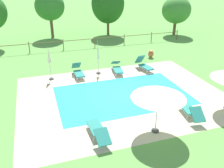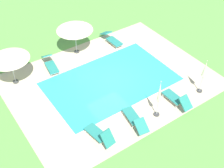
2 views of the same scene
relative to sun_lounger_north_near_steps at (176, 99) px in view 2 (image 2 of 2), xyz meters
The scene contains 13 objects.
ground_plane 4.24m from the sun_lounger_north_near_steps, 62.38° to the right, with size 160.00×160.00×0.00m, color #599342.
pool_deck_paving 4.24m from the sun_lounger_north_near_steps, 62.38° to the right, with size 12.21×9.27×0.01m, color #BCAD8E.
swimming_pool_water 4.24m from the sun_lounger_north_near_steps, 62.38° to the right, with size 7.84×4.90×0.01m, color #2DB7C6.
pool_coping_rim 4.24m from the sun_lounger_north_near_steps, 62.38° to the right, with size 8.32×5.38×0.01m.
sun_lounger_north_near_steps is the anchor object (origin of this frame).
sun_lounger_north_mid 7.24m from the sun_lounger_north_near_steps, 94.21° to the right, with size 0.67×2.09×0.71m.
sun_lounger_north_far 2.90m from the sun_lounger_north_near_steps, ahead, with size 0.92×2.12×0.75m.
sun_lounger_north_end 8.34m from the sun_lounger_north_near_steps, 57.74° to the right, with size 0.88×2.09×0.80m.
sun_lounger_south_near_corner 5.03m from the sun_lounger_north_near_steps, ahead, with size 0.86×1.88×1.02m.
patio_umbrella_open_foreground 8.13m from the sun_lounger_north_near_steps, 74.46° to the right, with size 2.44×2.44×2.21m.
patio_umbrella_open_by_bench 9.96m from the sun_lounger_north_near_steps, 45.77° to the right, with size 2.36×2.36×2.20m.
patio_umbrella_closed_row_west 2.23m from the sun_lounger_north_near_steps, behind, with size 0.32×0.32×2.32m.
patio_umbrella_closed_row_mid_west 1.88m from the sun_lounger_north_near_steps, ahead, with size 0.32×0.32×2.47m.
Camera 2 is at (8.12, 11.82, 12.38)m, focal length 48.67 mm.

